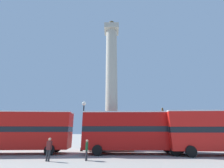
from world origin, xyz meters
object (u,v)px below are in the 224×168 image
(pedestrian_near_lamp, at_px, (87,149))
(bus_b, at_px, (20,130))
(bus_a, at_px, (134,130))
(pedestrian_by_plinth, at_px, (50,148))
(bus_c, at_px, (220,130))
(monument_column, at_px, (112,100))
(equestrian_statue, at_px, (166,136))
(street_lamp, at_px, (84,118))

(pedestrian_near_lamp, bearing_deg, bus_b, -114.78)
(bus_a, bearing_deg, pedestrian_by_plinth, -151.21)
(bus_b, height_order, pedestrian_by_plinth, bus_b)
(bus_c, distance_m, pedestrian_by_plinth, 16.54)
(pedestrian_near_lamp, relative_size, pedestrian_by_plinth, 0.91)
(monument_column, xyz_separation_m, bus_b, (-10.01, -4.30, -4.25))
(bus_c, relative_size, equestrian_statue, 1.86)
(bus_c, xyz_separation_m, equestrian_statue, (-2.98, 8.01, -0.77))
(bus_a, distance_m, pedestrian_near_lamp, 5.92)
(bus_a, relative_size, bus_c, 1.00)
(equestrian_statue, distance_m, street_lamp, 12.91)
(equestrian_statue, height_order, pedestrian_by_plinth, equestrian_statue)
(equestrian_statue, relative_size, street_lamp, 0.98)
(bus_c, distance_m, street_lamp, 15.14)
(bus_b, xyz_separation_m, pedestrian_by_plinth, (4.99, -3.99, -1.41))
(bus_a, xyz_separation_m, bus_c, (8.73, -0.89, 0.00))
(bus_a, height_order, street_lamp, street_lamp)
(street_lamp, relative_size, pedestrian_near_lamp, 3.74)
(bus_c, height_order, street_lamp, street_lamp)
(monument_column, bearing_deg, pedestrian_by_plinth, -121.21)
(monument_column, relative_size, equestrian_statue, 3.46)
(bus_c, bearing_deg, bus_a, 176.27)
(bus_b, distance_m, street_lamp, 6.98)
(bus_a, bearing_deg, equestrian_statue, 51.98)
(pedestrian_by_plinth, bearing_deg, bus_c, -141.15)
(bus_a, bearing_deg, monument_column, 120.29)
(monument_column, relative_size, bus_b, 1.83)
(bus_a, relative_size, bus_b, 0.98)
(monument_column, bearing_deg, bus_c, -25.11)
(monument_column, height_order, bus_a, monument_column)
(monument_column, distance_m, bus_c, 13.06)
(street_lamp, xyz_separation_m, pedestrian_near_lamp, (1.53, -5.86, -2.99))
(bus_b, distance_m, equestrian_statue, 19.55)
(monument_column, distance_m, pedestrian_near_lamp, 10.02)
(monument_column, xyz_separation_m, street_lamp, (-3.55, -2.07, -2.79))
(equestrian_statue, height_order, street_lamp, street_lamp)
(bus_a, height_order, bus_c, bus_c)
(bus_b, relative_size, equestrian_statue, 1.89)
(street_lamp, bearing_deg, bus_c, -12.12)
(bus_b, bearing_deg, street_lamp, 15.94)
(bus_c, height_order, pedestrian_by_plinth, bus_c)
(equestrian_statue, bearing_deg, bus_a, -98.42)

